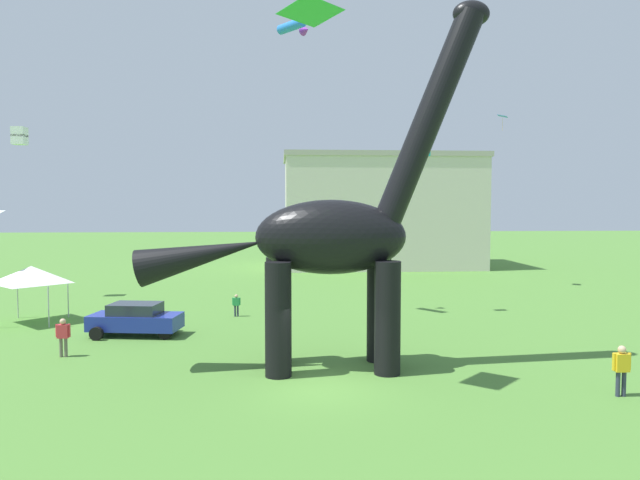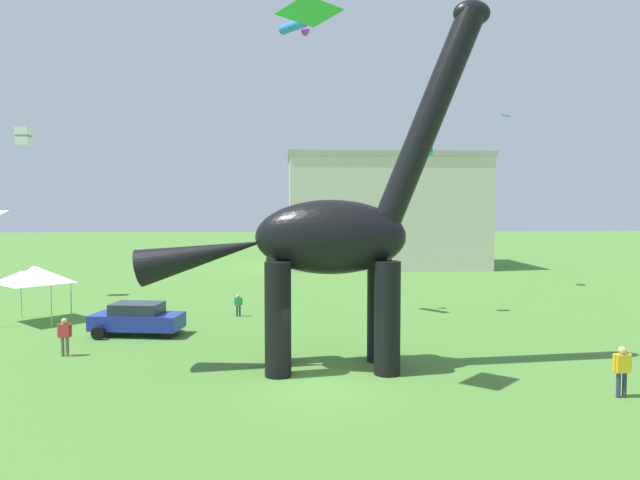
{
  "view_description": "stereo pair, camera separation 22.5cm",
  "coord_description": "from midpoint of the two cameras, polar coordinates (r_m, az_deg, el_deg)",
  "views": [
    {
      "loc": [
        -1.4,
        -19.11,
        6.15
      ],
      "look_at": [
        0.09,
        2.61,
        4.87
      ],
      "focal_mm": 32.42,
      "sensor_mm": 36.0,
      "label": 1
    },
    {
      "loc": [
        -1.17,
        -19.12,
        6.15
      ],
      "look_at": [
        0.09,
        2.61,
        4.87
      ],
      "focal_mm": 32.42,
      "sensor_mm": 36.0,
      "label": 2
    }
  ],
  "objects": [
    {
      "name": "person_vendor_side",
      "position": [
        21.33,
        27.34,
        -10.97
      ],
      "size": [
        0.62,
        0.27,
        1.66
      ],
      "rotation": [
        0.0,
        0.0,
        3.95
      ],
      "color": "#2D3347",
      "rests_on": "ground_plane"
    },
    {
      "name": "kite_high_right",
      "position": [
        33.3,
        10.18,
        8.69
      ],
      "size": [
        0.47,
        0.47,
        0.64
      ],
      "color": "#19B2B7"
    },
    {
      "name": "person_watching_child",
      "position": [
        26.05,
        -24.25,
        -8.43
      ],
      "size": [
        0.59,
        0.26,
        1.58
      ],
      "rotation": [
        0.0,
        0.0,
        3.56
      ],
      "color": "#6B6056",
      "rests_on": "ground_plane"
    },
    {
      "name": "person_far_spectator",
      "position": [
        32.69,
        -8.45,
        -6.18
      ],
      "size": [
        0.46,
        0.2,
        1.24
      ],
      "rotation": [
        0.0,
        0.0,
        4.31
      ],
      "color": "#2D3347",
      "rests_on": "ground_plane"
    },
    {
      "name": "background_building_block",
      "position": [
        59.33,
        5.83,
        2.87
      ],
      "size": [
        19.6,
        11.0,
        11.31
      ],
      "color": "beige",
      "rests_on": "ground_plane"
    },
    {
      "name": "festival_canopy_tent",
      "position": [
        34.05,
        -26.75,
        -3.08
      ],
      "size": [
        3.15,
        3.15,
        3.0
      ],
      "color": "#B2B2B7",
      "rests_on": "ground_plane"
    },
    {
      "name": "kite_apex",
      "position": [
        43.18,
        -27.68,
        9.1
      ],
      "size": [
        0.82,
        0.82,
        1.15
      ],
      "color": "white"
    },
    {
      "name": "kite_trailing",
      "position": [
        19.39,
        -1.27,
        21.6
      ],
      "size": [
        2.22,
        2.21,
        0.29
      ],
      "color": "green"
    },
    {
      "name": "ground_plane",
      "position": [
        20.12,
        -0.07,
        -14.43
      ],
      "size": [
        240.0,
        240.0,
        0.0
      ],
      "primitive_type": "plane",
      "color": "#4C7F33"
    },
    {
      "name": "dinosaur_sculpture",
      "position": [
        21.65,
        0.63,
        0.29
      ],
      "size": [
        13.21,
        2.8,
        13.8
      ],
      "rotation": [
        0.0,
        0.0,
        0.14
      ],
      "color": "black",
      "rests_on": "ground_plane"
    },
    {
      "name": "kite_near_high",
      "position": [
        33.29,
        -2.75,
        20.27
      ],
      "size": [
        1.94,
        1.88,
        0.55
      ],
      "color": "#287AE5"
    },
    {
      "name": "parked_sedan_left",
      "position": [
        29.04,
        -17.96,
        -7.41
      ],
      "size": [
        4.42,
        2.4,
        1.55
      ],
      "rotation": [
        0.0,
        0.0,
        -0.15
      ],
      "color": "navy",
      "rests_on": "ground_plane"
    },
    {
      "name": "kite_drifting",
      "position": [
        45.9,
        17.45,
        11.57
      ],
      "size": [
        1.05,
        1.15,
        1.16
      ],
      "color": "#287AE5"
    }
  ]
}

